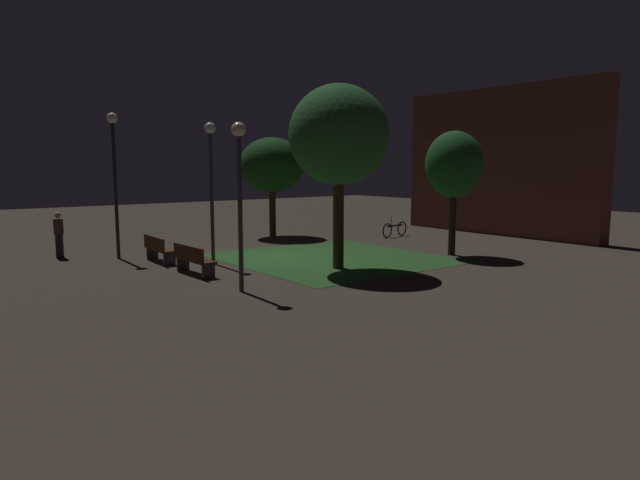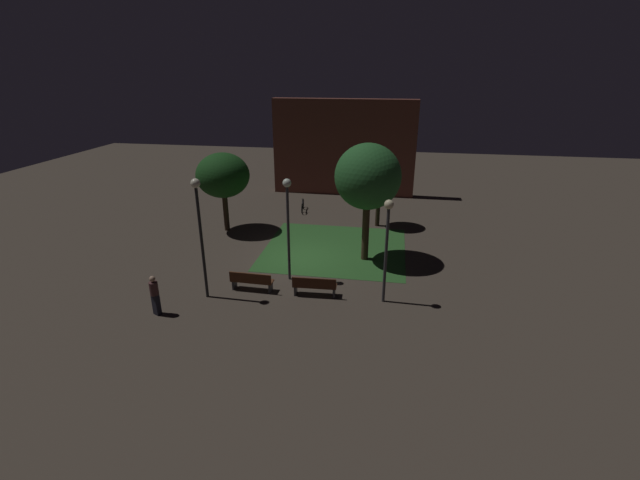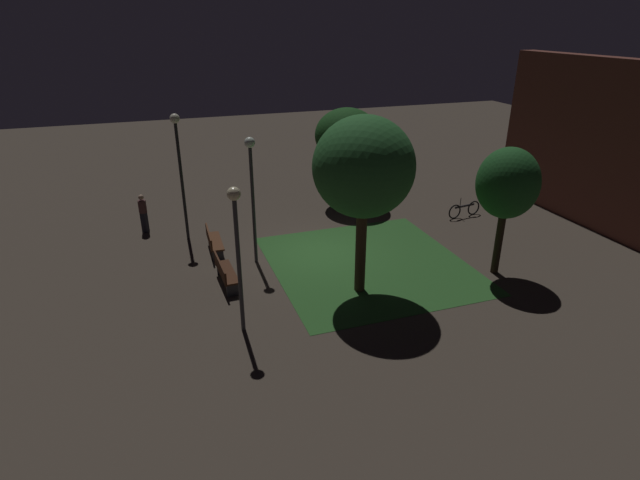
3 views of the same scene
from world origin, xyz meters
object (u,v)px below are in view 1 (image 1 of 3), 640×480
Objects in this scene: bench_by_lamp at (158,248)px; pedestrian at (59,234)px; bicycle at (395,229)px; tree_lawn_side at (272,166)px; bench_near_trees at (193,259)px; lamp_post_plaza_west at (114,162)px; tree_left_canopy at (339,136)px; lamp_post_path_center at (211,169)px; lamp_post_plaza_east at (239,177)px; tree_back_right at (454,165)px.

bench_by_lamp is 1.13× the size of pedestrian.
pedestrian reaches higher than bicycle.
tree_lawn_side is 2.57× the size of bicycle.
pedestrian is at bearing -102.05° from bicycle.
bench_near_trees is at bearing 0.00° from bench_by_lamp.
lamp_post_plaza_west is (-1.65, -0.78, 2.85)m from bench_by_lamp.
lamp_post_path_center is (-3.13, -2.73, -0.99)m from tree_left_canopy.
tree_left_canopy is 3.26× the size of bicycle.
bench_near_trees is at bearing -179.12° from lamp_post_plaza_east.
bench_by_lamp is 0.37× the size of lamp_post_plaza_west.
pedestrian is (-8.47, -2.42, -2.07)m from lamp_post_plaza_east.
pedestrian is at bearing -164.06° from lamp_post_plaza_east.
lamp_post_plaza_west is at bearing -97.37° from bicycle.
pedestrian is (0.71, -9.21, -2.35)m from tree_lawn_side.
lamp_post_path_center is (5.00, -5.49, -0.10)m from tree_lawn_side.
tree_left_canopy reaches higher than lamp_post_plaza_west.
lamp_post_plaza_west is 1.09× the size of lamp_post_path_center.
lamp_post_plaza_east reaches higher than bench_by_lamp.
lamp_post_plaza_east is at bearing 0.45° from bench_by_lamp.
tree_left_canopy reaches higher than bench_by_lamp.
lamp_post_plaza_west is at bearing -123.46° from tree_back_right.
bicycle is (3.58, 4.24, -2.86)m from tree_lawn_side.
pedestrian is at bearing -124.45° from tree_back_right.
lamp_post_plaza_west is (2.04, -7.62, 0.13)m from tree_lawn_side.
lamp_post_plaza_west reaches higher than bench_by_lamp.
tree_left_canopy is at bearing 41.11° from lamp_post_path_center.
bicycle is (-4.55, 7.00, -3.75)m from tree_left_canopy.
tree_back_right is at bearing 76.59° from bench_near_trees.
tree_lawn_side is 2.77× the size of pedestrian.
bench_near_trees is at bearing -75.83° from bicycle.
lamp_post_plaza_east reaches higher than pedestrian.
lamp_post_plaza_west is at bearing -74.97° from tree_lawn_side.
bench_near_trees is at bearing -44.44° from lamp_post_path_center.
tree_back_right reaches higher than bench_by_lamp.
tree_left_canopy reaches higher than tree_lawn_side.
lamp_post_plaza_west reaches higher than bicycle.
tree_back_right is at bearing 85.46° from tree_left_canopy.
bicycle is at bearing 98.33° from lamp_post_path_center.
bicycle is (-2.80, 11.07, -0.14)m from bench_near_trees.
lamp_post_plaza_east is 2.46× the size of bicycle.
lamp_post_path_center is at bearing 45.77° from bench_by_lamp.
lamp_post_plaza_west reaches higher than lamp_post_plaza_east.
lamp_post_plaza_east is (0.65, -8.97, -0.29)m from tree_back_right.
pedestrian is at bearing -130.04° from lamp_post_plaza_west.
tree_back_right is (8.52, 2.18, 0.00)m from tree_lawn_side.
lamp_post_plaza_west is at bearing -141.41° from tree_left_canopy.
bicycle is (1.53, 11.85, -2.99)m from lamp_post_plaza_west.
tree_left_canopy is at bearing 40.98° from pedestrian.
bench_near_trees is 5.24m from lamp_post_plaza_west.
tree_back_right is 2.74× the size of pedestrian.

